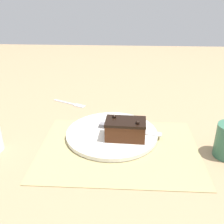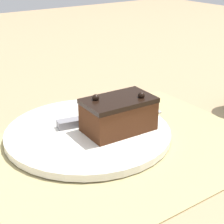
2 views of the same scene
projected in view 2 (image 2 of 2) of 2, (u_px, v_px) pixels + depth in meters
The scene contains 5 objects.
ground_plane at pixel (124, 150), 0.61m from camera, with size 3.00×3.00×0.00m, color #9E7F5B.
placemat_woven at pixel (124, 149), 0.61m from camera, with size 0.46×0.34×0.00m, color tan.
cake_plate at pixel (88, 133), 0.65m from camera, with size 0.29×0.29×0.01m.
chocolate_cake at pixel (119, 114), 0.63m from camera, with size 0.12×0.08×0.07m.
serving_knife at pixel (93, 120), 0.67m from camera, with size 0.20×0.06×0.01m.
Camera 2 is at (-0.33, -0.43, 0.30)m, focal length 60.00 mm.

